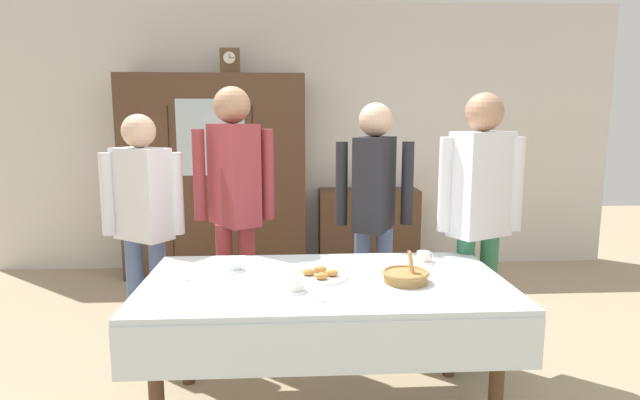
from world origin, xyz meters
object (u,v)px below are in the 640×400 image
tea_cup_near_right (234,266)px  person_behind_table_left (480,203)px  dining_table (325,299)px  tea_cup_front_edge (294,286)px  person_behind_table_right (234,192)px  book_stack (369,184)px  spoon_back_edge (182,280)px  pastry_plate (320,275)px  wall_cabinet (216,177)px  spoon_mid_right (316,301)px  tea_cup_far_left (423,258)px  bread_basket (406,276)px  person_by_cabinet (374,201)px  mantel_clock (230,61)px  bookshelf_low (368,230)px  person_near_right_end (143,212)px

tea_cup_near_right → person_behind_table_left: (1.46, 0.30, 0.28)m
dining_table → tea_cup_front_edge: tea_cup_front_edge is taller
person_behind_table_right → book_stack: bearing=57.3°
book_stack → tea_cup_front_edge: size_ratio=1.70×
spoon_back_edge → pastry_plate: bearing=0.7°
tea_cup_near_right → person_behind_table_right: (-0.05, 0.61, 0.31)m
wall_cabinet → spoon_mid_right: size_ratio=16.47×
tea_cup_far_left → person_behind_table_right: (-1.13, 0.51, 0.31)m
spoon_back_edge → tea_cup_front_edge: bearing=-19.0°
bread_basket → person_behind_table_right: 1.32m
tea_cup_far_left → bread_basket: bearing=-117.1°
spoon_back_edge → person_by_cabinet: person_by_cabinet is taller
tea_cup_far_left → tea_cup_front_edge: (-0.75, -0.47, 0.00)m
person_behind_table_right → person_behind_table_left: size_ratio=1.03×
tea_cup_front_edge → bread_basket: bread_basket is taller
spoon_mid_right → person_behind_table_left: 1.35m
person_behind_table_right → mantel_clock: bearing=96.3°
bookshelf_low → tea_cup_front_edge: 2.92m
mantel_clock → spoon_mid_right: bearing=-76.9°
book_stack → tea_cup_far_left: (-0.03, -2.32, -0.12)m
bread_basket → wall_cabinet: bearing=116.4°
tea_cup_far_left → bread_basket: (-0.18, -0.36, 0.01)m
bookshelf_low → spoon_back_edge: bearing=-117.5°
book_stack → person_near_right_end: bearing=-133.6°
tea_cup_front_edge → person_by_cabinet: bearing=61.6°
person_by_cabinet → person_behind_table_left: size_ratio=0.97×
person_by_cabinet → bookshelf_low: bearing=82.5°
wall_cabinet → tea_cup_near_right: 2.42m
tea_cup_near_right → spoon_back_edge: (-0.25, -0.17, -0.02)m
wall_cabinet → bread_basket: bearing=-63.6°
pastry_plate → person_behind_table_right: bearing=123.7°
book_stack → tea_cup_far_left: 2.32m
mantel_clock → pastry_plate: 2.95m
dining_table → spoon_back_edge: spoon_back_edge is taller
book_stack → tea_cup_front_edge: (-0.78, -2.79, -0.12)m
mantel_clock → spoon_back_edge: mantel_clock is taller
bread_basket → person_behind_table_left: person_behind_table_left is taller
pastry_plate → spoon_mid_right: 0.35m
tea_cup_far_left → tea_cup_near_right: 1.08m
person_behind_table_right → person_near_right_end: person_behind_table_right is taller
wall_cabinet → spoon_mid_right: (0.84, -2.88, -0.24)m
bread_basket → spoon_mid_right: size_ratio=2.02×
wall_cabinet → tea_cup_far_left: 2.72m
person_behind_table_right → tea_cup_front_edge: bearing=-68.9°
bread_basket → spoon_mid_right: 0.53m
bread_basket → person_by_cabinet: size_ratio=0.14×
dining_table → tea_cup_near_right: size_ratio=14.25×
dining_table → pastry_plate: bearing=109.1°
person_behind_table_right → person_behind_table_left: (1.52, -0.31, -0.03)m
tea_cup_front_edge → person_by_cabinet: 1.17m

